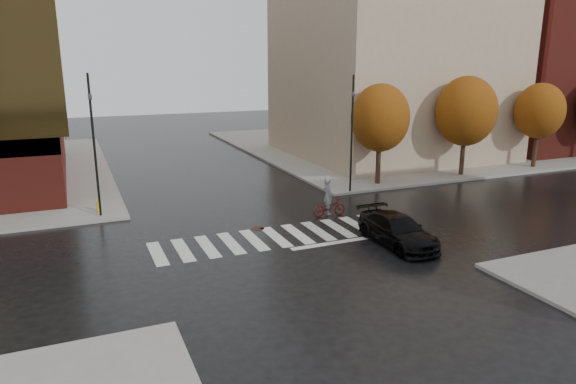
% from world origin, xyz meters
% --- Properties ---
extents(ground, '(120.00, 120.00, 0.00)m').
position_xyz_m(ground, '(0.00, 0.00, 0.00)').
color(ground, black).
rests_on(ground, ground).
extents(sidewalk_ne, '(30.00, 30.00, 0.15)m').
position_xyz_m(sidewalk_ne, '(21.00, 21.00, 0.07)').
color(sidewalk_ne, gray).
rests_on(sidewalk_ne, ground).
extents(crosswalk, '(12.00, 3.00, 0.01)m').
position_xyz_m(crosswalk, '(0.00, 0.50, 0.01)').
color(crosswalk, silver).
rests_on(crosswalk, ground).
extents(building_ne_tan, '(16.00, 16.00, 18.00)m').
position_xyz_m(building_ne_tan, '(17.00, 17.00, 9.15)').
color(building_ne_tan, tan).
rests_on(building_ne_tan, sidewalk_ne).
extents(building_ne_brick, '(14.00, 14.00, 14.00)m').
position_xyz_m(building_ne_brick, '(33.00, 16.00, 7.15)').
color(building_ne_brick, maroon).
rests_on(building_ne_brick, sidewalk_ne).
extents(tree_ne_a, '(3.80, 3.80, 6.50)m').
position_xyz_m(tree_ne_a, '(10.00, 7.40, 4.46)').
color(tree_ne_a, black).
rests_on(tree_ne_a, sidewalk_ne).
extents(tree_ne_b, '(4.20, 4.20, 6.89)m').
position_xyz_m(tree_ne_b, '(17.00, 7.40, 4.62)').
color(tree_ne_b, black).
rests_on(tree_ne_b, sidewalk_ne).
extents(tree_ne_c, '(3.60, 3.60, 6.31)m').
position_xyz_m(tree_ne_c, '(24.00, 7.40, 4.37)').
color(tree_ne_c, black).
rests_on(tree_ne_c, sidewalk_ne).
extents(sedan, '(1.90, 4.67, 1.35)m').
position_xyz_m(sedan, '(4.64, -2.57, 0.68)').
color(sedan, black).
rests_on(sedan, ground).
extents(cyclist, '(1.87, 0.73, 2.12)m').
position_xyz_m(cyclist, '(3.81, 2.50, 0.72)').
color(cyclist, maroon).
rests_on(cyclist, ground).
extents(traffic_light_nw, '(0.22, 0.20, 7.31)m').
position_xyz_m(traffic_light_nw, '(-7.38, 6.89, 4.32)').
color(traffic_light_nw, black).
rests_on(traffic_light_nw, sidewalk_nw).
extents(traffic_light_ne, '(0.20, 0.22, 7.08)m').
position_xyz_m(traffic_light_ne, '(7.30, 6.30, 4.16)').
color(traffic_light_ne, black).
rests_on(traffic_light_ne, sidewalk_ne).
extents(fire_hydrant, '(0.24, 0.24, 0.67)m').
position_xyz_m(fire_hydrant, '(-7.42, 7.65, 0.52)').
color(fire_hydrant, yellow).
rests_on(fire_hydrant, sidewalk_nw).
extents(manhole, '(0.78, 0.78, 0.01)m').
position_xyz_m(manhole, '(-0.36, 2.00, 0.01)').
color(manhole, '#3E2716').
rests_on(manhole, ground).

